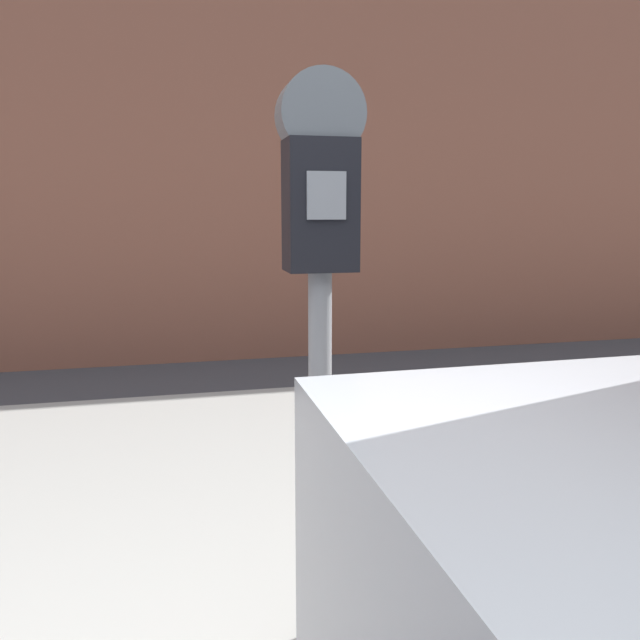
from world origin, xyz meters
name	(u,v)px	position (x,y,z in m)	size (l,w,h in m)	color
sidewalk	(246,487)	(0.00, 2.20, 0.06)	(24.00, 2.80, 0.11)	#ADAAA3
building_facade	(202,99)	(0.00, 5.12, 2.28)	(24.00, 0.30, 4.55)	#935642
parking_meter	(320,249)	(0.09, 1.03, 1.24)	(0.21, 0.14, 1.57)	gray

